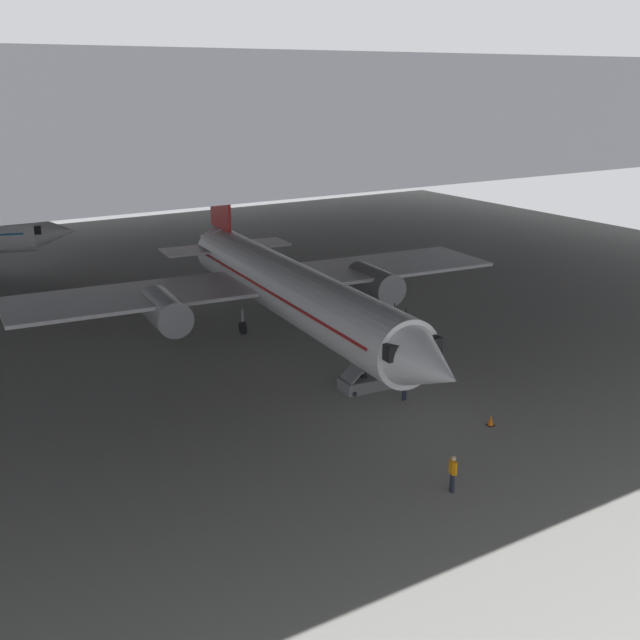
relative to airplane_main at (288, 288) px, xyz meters
The scene contains 7 objects.
ground_plane 4.29m from the airplane_main, 95.86° to the right, with size 110.00×110.00×0.00m, color gray.
hangar_structure 17.35m from the airplane_main, 91.75° to the left, with size 121.00×99.00×17.31m.
airplane_main is the anchor object (origin of this frame).
boarding_stairs 10.77m from the airplane_main, 91.70° to the right, with size 4.36×1.84×4.71m.
crew_worker_near_nose 22.40m from the airplane_main, 101.29° to the right, with size 0.31×0.53×1.71m.
crew_worker_by_stairs 13.11m from the airplane_main, 89.83° to the right, with size 0.54×0.28×1.66m.
traffic_cone_orange 18.21m from the airplane_main, 84.31° to the right, with size 0.36×0.36×0.60m.
Camera 1 is at (-24.65, -41.43, 17.09)m, focal length 43.31 mm.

